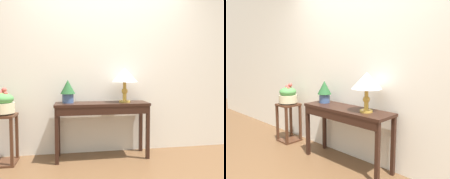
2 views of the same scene
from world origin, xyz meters
The scene contains 6 objects.
back_wall_with_art centered at (0.00, 1.33, 1.40)m, with size 9.00×0.10×2.80m.
console_table centered at (-0.06, 1.02, 0.64)m, with size 1.24×0.38×0.75m.
table_lamp centered at (0.25, 1.04, 1.10)m, with size 0.35×0.35×0.46m.
potted_plant_on_console centered at (-0.51, 1.08, 0.92)m, with size 0.19×0.19×0.31m.
pedestal_stand_left centered at (-1.31, 1.02, 0.31)m, with size 0.31×0.31×0.63m.
planter_bowl_wide centered at (-1.31, 1.02, 0.77)m, with size 0.29×0.29×0.33m.
Camera 1 is at (-0.44, -1.94, 1.10)m, focal length 36.19 mm.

